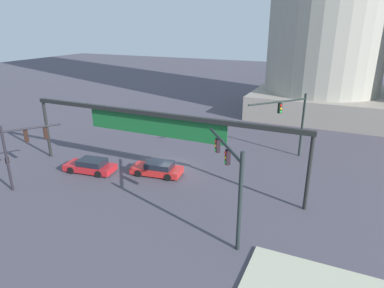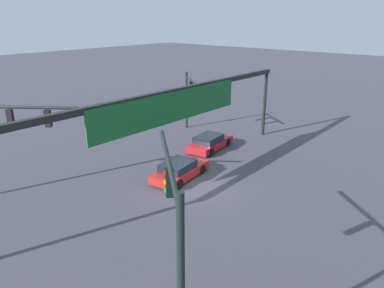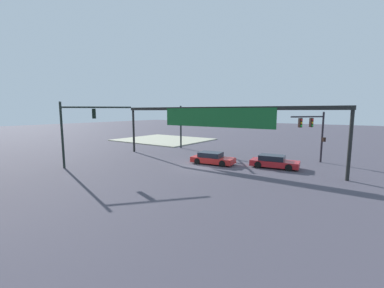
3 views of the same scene
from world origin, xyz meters
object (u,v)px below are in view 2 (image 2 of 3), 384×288
traffic_signal_opposite_side (175,233)px  sedan_car_waiting_far (179,170)px  traffic_signal_cross_street (190,93)px  sedan_car_approaching (210,142)px  traffic_signal_near_corner (0,130)px

traffic_signal_opposite_side → sedan_car_waiting_far: size_ratio=1.37×
traffic_signal_cross_street → sedan_car_waiting_far: traffic_signal_cross_street is taller
sedan_car_approaching → traffic_signal_cross_street: bearing=51.1°
traffic_signal_cross_street → sedan_car_waiting_far: (8.44, 6.41, -3.04)m
traffic_signal_near_corner → traffic_signal_cross_street: (-16.97, -0.68, -0.59)m
traffic_signal_opposite_side → sedan_car_approaching: (-15.47, -10.75, -3.72)m
sedan_car_approaching → traffic_signal_opposite_side: bearing=-153.0°
traffic_signal_opposite_side → traffic_signal_cross_street: size_ratio=1.18×
traffic_signal_cross_street → traffic_signal_opposite_side: bearing=-15.2°
traffic_signal_near_corner → sedan_car_waiting_far: (-8.53, 5.74, -3.62)m
sedan_car_approaching → sedan_car_waiting_far: size_ratio=1.02×
traffic_signal_opposite_side → sedan_car_approaching: 19.20m
traffic_signal_opposite_side → sedan_car_approaching: size_ratio=1.35×
sedan_car_approaching → sedan_car_waiting_far: (5.76, 1.96, -0.00)m
traffic_signal_near_corner → traffic_signal_cross_street: 16.99m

